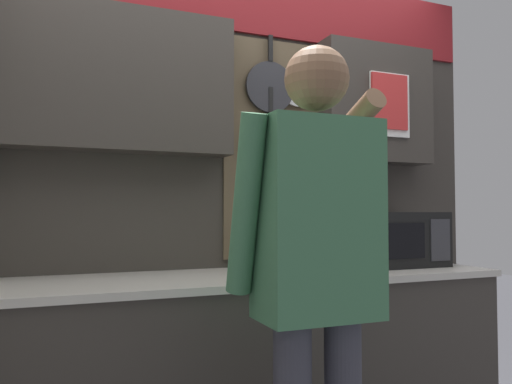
% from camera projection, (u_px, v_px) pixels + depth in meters
% --- Properties ---
extents(base_cabinet_counter, '(2.22, 0.60, 0.90)m').
position_uv_depth(base_cabinet_counter, '(260.00, 378.00, 2.19)').
color(base_cabinet_counter, '#38332D').
rests_on(base_cabinet_counter, ground_plane).
extents(back_wall_unit, '(2.79, 0.23, 2.43)m').
position_uv_depth(back_wall_unit, '(237.00, 154.00, 2.47)').
color(back_wall_unit, '#38332D').
rests_on(back_wall_unit, ground_plane).
extents(microwave, '(0.53, 0.35, 0.27)m').
position_uv_depth(microwave, '(387.00, 239.00, 2.54)').
color(microwave, black).
rests_on(microwave, base_cabinet_counter).
extents(knife_block, '(0.12, 0.15, 0.27)m').
position_uv_depth(knife_block, '(276.00, 249.00, 2.30)').
color(knife_block, brown).
rests_on(knife_block, base_cabinet_counter).
extents(utensil_crock, '(0.12, 0.12, 0.36)m').
position_uv_depth(utensil_crock, '(306.00, 250.00, 2.36)').
color(utensil_crock, white).
rests_on(utensil_crock, base_cabinet_counter).
extents(person, '(0.54, 0.64, 1.71)m').
position_uv_depth(person, '(316.00, 260.00, 1.59)').
color(person, '#383842').
rests_on(person, ground_plane).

